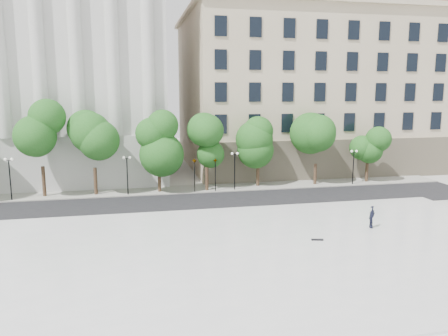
{
  "coord_description": "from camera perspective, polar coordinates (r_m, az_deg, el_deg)",
  "views": [
    {
      "loc": [
        -5.92,
        -23.13,
        10.71
      ],
      "look_at": [
        1.03,
        10.0,
        4.81
      ],
      "focal_mm": 35.0,
      "sensor_mm": 36.0,
      "label": 1
    }
  ],
  "objects": [
    {
      "name": "ground",
      "position": [
        26.17,
        2.36,
        -14.28
      ],
      "size": [
        160.0,
        160.0,
        0.0
      ],
      "primitive_type": "plane",
      "color": "#ABA9A2",
      "rests_on": "ground"
    },
    {
      "name": "plaza",
      "position": [
        28.78,
        0.87,
        -11.48
      ],
      "size": [
        44.0,
        22.0,
        0.45
      ],
      "primitive_type": "cube",
      "color": "silver",
      "rests_on": "ground"
    },
    {
      "name": "street",
      "position": [
        42.91,
        -3.55,
        -4.57
      ],
      "size": [
        60.0,
        8.0,
        0.02
      ],
      "primitive_type": "cube",
      "color": "black",
      "rests_on": "ground"
    },
    {
      "name": "far_sidewalk",
      "position": [
        48.68,
        -4.58,
        -2.78
      ],
      "size": [
        60.0,
        4.0,
        0.12
      ],
      "primitive_type": "cube",
      "color": "#A09D94",
      "rests_on": "ground"
    },
    {
      "name": "building_west",
      "position": [
        62.73,
        -22.45,
        11.15
      ],
      "size": [
        31.5,
        27.65,
        25.6
      ],
      "color": "beige",
      "rests_on": "ground"
    },
    {
      "name": "building_east",
      "position": [
        67.24,
        11.0,
        10.08
      ],
      "size": [
        36.0,
        26.15,
        23.0
      ],
      "color": "beige",
      "rests_on": "ground"
    },
    {
      "name": "traffic_light_west",
      "position": [
        46.4,
        -3.89,
        1.24
      ],
      "size": [
        0.48,
        1.89,
        4.25
      ],
      "color": "black",
      "rests_on": "ground"
    },
    {
      "name": "traffic_light_east",
      "position": [
        46.76,
        -1.14,
        1.34
      ],
      "size": [
        0.73,
        1.94,
        4.26
      ],
      "color": "black",
      "rests_on": "ground"
    },
    {
      "name": "person_lying",
      "position": [
        35.41,
        18.63,
        -7.09
      ],
      "size": [
        1.64,
        1.65,
        0.47
      ],
      "primitive_type": "imported",
      "rotation": [
        -1.54,
        0.0,
        0.78
      ],
      "color": "black",
      "rests_on": "plaza"
    },
    {
      "name": "skateboard",
      "position": [
        31.7,
        12.1,
        -9.14
      ],
      "size": [
        0.85,
        0.4,
        0.08
      ],
      "primitive_type": "cube",
      "rotation": [
        0.0,
        0.0,
        -0.24
      ],
      "color": "black",
      "rests_on": "plaza"
    },
    {
      "name": "street_trees",
      "position": [
        47.13,
        -6.93,
        2.99
      ],
      "size": [
        47.65,
        5.03,
        7.8
      ],
      "color": "#382619",
      "rests_on": "ground"
    },
    {
      "name": "lamp_posts",
      "position": [
        46.73,
        -4.76,
        0.27
      ],
      "size": [
        37.86,
        0.28,
        4.35
      ],
      "color": "black",
      "rests_on": "ground"
    }
  ]
}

